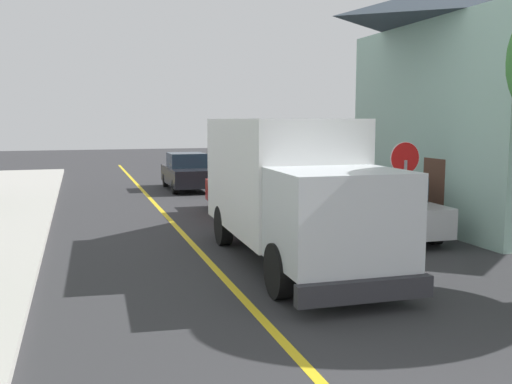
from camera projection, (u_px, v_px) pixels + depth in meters
The scene contains 6 objects.
centre_line_yellow at pixel (203, 255), 13.34m from camera, with size 0.16×56.00×0.01m, color gold.
box_truck at pixel (288, 183), 12.68m from camera, with size 2.59×7.24×3.20m.
parked_car_near at pixel (245, 191), 18.98m from camera, with size 1.85×4.42×1.67m.
parked_car_mid at pixel (187, 172), 25.82m from camera, with size 1.83×4.41×1.67m.
parked_van_across at pixel (382, 207), 15.55m from camera, with size 1.96×4.46×1.67m.
stop_sign at pixel (405, 174), 13.85m from camera, with size 0.80×0.10×2.65m.
Camera 1 is at (-2.71, -2.82, 3.18)m, focal length 39.70 mm.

